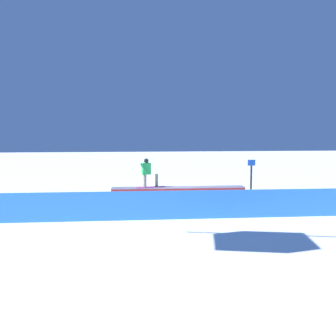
{
  "coord_description": "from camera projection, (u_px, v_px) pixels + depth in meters",
  "views": [
    {
      "loc": [
        2.78,
        14.52,
        2.78
      ],
      "look_at": [
        0.67,
        0.95,
        1.55
      ],
      "focal_mm": 33.0,
      "sensor_mm": 36.0,
      "label": 1
    }
  ],
  "objects": [
    {
      "name": "ground_plane",
      "position": [
        179.0,
        198.0,
        14.97
      ],
      "size": [
        120.0,
        120.0,
        0.0
      ],
      "primitive_type": "plane",
      "color": "white"
    },
    {
      "name": "grind_box",
      "position": [
        179.0,
        193.0,
        14.94
      ],
      "size": [
        6.46,
        1.04,
        0.53
      ],
      "color": "red",
      "rests_on": "ground_plane"
    },
    {
      "name": "snowboarder",
      "position": [
        148.0,
        172.0,
        14.68
      ],
      "size": [
        1.5,
        0.64,
        1.4
      ],
      "color": "#B82F90",
      "rests_on": "grind_box"
    },
    {
      "name": "safety_fence",
      "position": [
        200.0,
        205.0,
        10.92
      ],
      "size": [
        13.78,
        1.01,
        1.02
      ],
      "primitive_type": "cube",
      "rotation": [
        0.0,
        0.0,
        -0.07
      ],
      "color": "#3789EC",
      "rests_on": "ground_plane"
    },
    {
      "name": "trail_marker",
      "position": [
        251.0,
        176.0,
        15.9
      ],
      "size": [
        0.4,
        0.1,
        1.79
      ],
      "color": "#262628",
      "rests_on": "ground_plane"
    }
  ]
}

